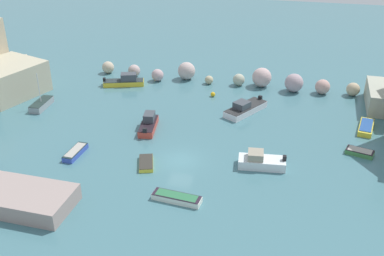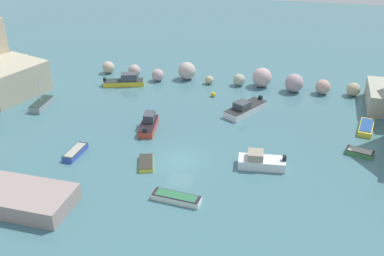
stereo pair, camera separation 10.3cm
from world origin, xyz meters
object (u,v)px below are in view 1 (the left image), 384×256
Objects in this scene: channel_buoy at (213,94)px; moored_boat_8 at (366,127)px; moored_boat_2 at (125,81)px; moored_boat_7 at (146,163)px; moored_boat_3 at (360,152)px; moored_boat_4 at (41,104)px; moored_boat_5 at (177,198)px; moored_boat_6 at (245,108)px; moored_boat_1 at (149,124)px; moored_boat_9 at (75,152)px; stone_dock at (24,199)px; moored_boat_10 at (261,161)px.

moored_boat_8 is (19.16, -5.57, 0.01)m from channel_buoy.
moored_boat_7 is (9.55, -19.85, -0.42)m from moored_boat_2.
moored_boat_3 is at bearing 90.47° from moored_boat_7.
moored_boat_3 is 0.66× the size of moored_boat_4.
moored_boat_3 is 20.76m from moored_boat_5.
moored_boat_4 is 25.94m from moored_boat_6.
moored_boat_1 is 1.34× the size of moored_boat_9.
moored_boat_7 is at bearing -82.04° from moored_boat_2.
moored_boat_8 reaches higher than moored_boat_3.
stone_dock reaches higher than moored_boat_5.
moored_boat_1 is 1.47× the size of moored_boat_7.
moored_boat_6 is 14.40m from moored_boat_8.
moored_boat_6 reaches higher than moored_boat_7.
moored_boat_2 reaches higher than stone_dock.
channel_buoy is 18.24m from moored_boat_10.
moored_boat_3 is 0.67× the size of moored_boat_5.
moored_boat_9 is at bearing -17.16° from moored_boat_5.
moored_boat_9 reaches higher than moored_boat_5.
moored_boat_7 is at bearing -49.36° from moored_boat_8.
moored_boat_1 reaches higher than stone_dock.
moored_boat_8 is 0.92× the size of moored_boat_10.
stone_dock is 2.81× the size of moored_boat_3.
moored_boat_10 is (3.14, -12.31, 0.05)m from moored_boat_6.
moored_boat_5 is at bearing -34.01° from moored_boat_8.
stone_dock is 13.75× the size of channel_buoy.
moored_boat_6 is (25.59, 4.30, 0.13)m from moored_boat_4.
moored_boat_9 is 0.75× the size of moored_boat_10.
stone_dock is at bearing -105.36° from moored_boat_2.
moored_boat_1 is (-5.57, -10.96, 0.30)m from channel_buoy.
moored_boat_10 is at bearing -57.78° from moored_boat_2.
channel_buoy is 12.30m from moored_boat_1.
moored_boat_2 reaches higher than moored_boat_7.
moored_boat_7 is at bearing 1.26° from moored_boat_6.
moored_boat_1 reaches higher than moored_boat_5.
channel_buoy reaches higher than moored_boat_5.
moored_boat_6 is at bearing -40.21° from channel_buoy.
moored_boat_2 is 33.45m from moored_boat_3.
moored_boat_9 is at bearing 134.88° from moored_boat_1.
moored_boat_6 is at bearing -34.25° from moored_boat_2.
moored_boat_2 is at bearing -54.14° from moored_boat_5.
moored_boat_5 is 0.95× the size of moored_boat_10.
moored_boat_10 is (-9.97, -4.77, 0.34)m from moored_boat_3.
moored_boat_7 is 26.08m from moored_boat_8.
moored_boat_3 is 0.69× the size of moored_boat_8.
moored_boat_8 is 1.22× the size of moored_boat_9.
moored_boat_4 reaches higher than moored_boat_8.
moored_boat_3 is at bearing -159.71° from moored_boat_10.
moored_boat_1 is 14.59m from moored_boat_10.
moored_boat_10 is (11.37, 2.27, 0.41)m from moored_boat_7.
stone_dock is at bearing 24.32° from moored_boat_10.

